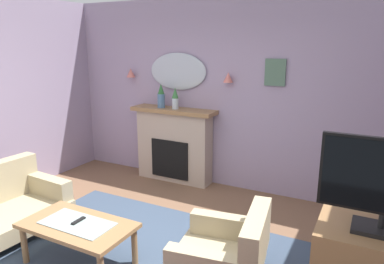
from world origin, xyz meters
TOP-DOWN VIEW (x-y plane):
  - wall_back at (0.00, 2.57)m, footprint 6.26×0.10m
  - patterned_rug at (0.00, 0.20)m, footprint 3.20×2.40m
  - fireplace at (-0.79, 2.35)m, footprint 1.36×0.36m
  - mantel_vase_centre at (-0.99, 2.32)m, footprint 0.12×0.12m
  - mantel_vase_left at (-0.74, 2.32)m, footprint 0.10×0.10m
  - wall_mirror at (-0.79, 2.49)m, footprint 0.96×0.06m
  - wall_sconce_left at (-1.64, 2.44)m, footprint 0.14×0.14m
  - wall_sconce_right at (0.06, 2.44)m, footprint 0.14×0.14m
  - framed_picture at (0.71, 2.50)m, footprint 0.28×0.03m
  - coffee_table at (-0.48, -0.04)m, footprint 1.10×0.60m
  - tv_remote at (-0.49, -0.02)m, footprint 0.04×0.16m
  - armchair_by_coffee_table at (0.92, 0.38)m, footprint 0.93×0.92m

SIDE VIEW (x-z plane):
  - patterned_rug at x=0.00m, z-range 0.00..0.01m
  - armchair_by_coffee_table at x=0.92m, z-range -0.05..0.66m
  - coffee_table at x=-0.48m, z-range 0.16..0.61m
  - tv_remote at x=-0.49m, z-range 0.44..0.46m
  - fireplace at x=-0.79m, z-range -0.01..1.15m
  - mantel_vase_left at x=-0.74m, z-range 1.16..1.49m
  - mantel_vase_centre at x=-0.99m, z-range 1.15..1.52m
  - wall_back at x=0.00m, z-range 0.00..2.78m
  - wall_sconce_left at x=-1.64m, z-range 1.59..1.73m
  - wall_sconce_right at x=0.06m, z-range 1.59..1.73m
  - wall_mirror at x=-0.79m, z-range 1.43..1.99m
  - framed_picture at x=0.71m, z-range 1.57..1.93m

